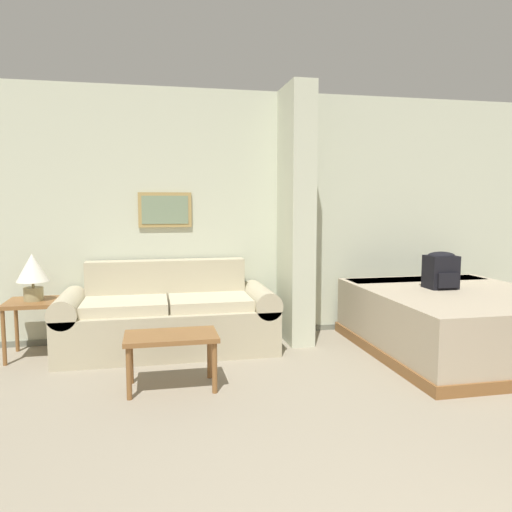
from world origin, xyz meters
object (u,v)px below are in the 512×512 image
at_px(couch, 168,318).
at_px(coffee_table, 171,342).
at_px(backpack, 441,269).
at_px(bed, 457,321).
at_px(table_lamp, 32,271).

xyz_separation_m(couch, coffee_table, (-0.01, -1.03, 0.05)).
bearing_deg(coffee_table, backpack, 12.01).
xyz_separation_m(coffee_table, bed, (2.72, 0.40, -0.07)).
xyz_separation_m(couch, table_lamp, (-1.22, 0.04, 0.49)).
height_order(coffee_table, table_lamp, table_lamp).
bearing_deg(bed, coffee_table, -171.72).
relative_size(table_lamp, bed, 0.21).
relative_size(bed, backpack, 5.65).
xyz_separation_m(couch, backpack, (2.62, -0.47, 0.47)).
bearing_deg(table_lamp, backpack, -7.49).
height_order(couch, table_lamp, table_lamp).
bearing_deg(coffee_table, bed, 8.28).
xyz_separation_m(table_lamp, backpack, (3.84, -0.51, -0.02)).
height_order(couch, backpack, backpack).
bearing_deg(bed, table_lamp, 170.31).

